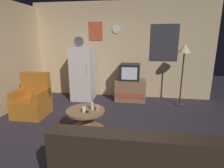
{
  "coord_description": "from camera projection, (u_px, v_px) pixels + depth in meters",
  "views": [
    {
      "loc": [
        0.56,
        -2.93,
        1.75
      ],
      "look_at": [
        -0.02,
        0.9,
        0.75
      ],
      "focal_mm": 29.21,
      "sensor_mm": 36.0,
      "label": 1
    }
  ],
  "objects": [
    {
      "name": "ground_plane",
      "position": [
        106.0,
        136.0,
        3.33
      ],
      "size": [
        12.0,
        12.0,
        0.0
      ],
      "primitive_type": "plane",
      "color": "#2D2833"
    },
    {
      "name": "wall_with_art",
      "position": [
        121.0,
        51.0,
        5.33
      ],
      "size": [
        5.2,
        0.12,
        2.73
      ],
      "color": "#D1B284",
      "rests_on": "ground_plane"
    },
    {
      "name": "fridge",
      "position": [
        83.0,
        73.0,
        5.16
      ],
      "size": [
        0.6,
        0.62,
        1.77
      ],
      "color": "silver",
      "rests_on": "ground_plane"
    },
    {
      "name": "tv_stand",
      "position": [
        130.0,
        90.0,
        5.16
      ],
      "size": [
        0.84,
        0.53,
        0.6
      ],
      "color": "#8E6642",
      "rests_on": "ground_plane"
    },
    {
      "name": "crt_tv",
      "position": [
        130.0,
        72.0,
        5.04
      ],
      "size": [
        0.54,
        0.51,
        0.44
      ],
      "color": "black",
      "rests_on": "tv_stand"
    },
    {
      "name": "standing_lamp",
      "position": [
        184.0,
        53.0,
        4.54
      ],
      "size": [
        0.32,
        0.32,
        1.59
      ],
      "color": "#332D28",
      "rests_on": "ground_plane"
    },
    {
      "name": "coffee_table",
      "position": [
        86.0,
        121.0,
        3.43
      ],
      "size": [
        0.72,
        0.72,
        0.44
      ],
      "color": "#8E6642",
      "rests_on": "ground_plane"
    },
    {
      "name": "wine_glass",
      "position": [
        92.0,
        106.0,
        3.38
      ],
      "size": [
        0.05,
        0.05,
        0.15
      ],
      "primitive_type": "cylinder",
      "color": "silver",
      "rests_on": "coffee_table"
    },
    {
      "name": "mug_ceramic_white",
      "position": [
        84.0,
        109.0,
        3.28
      ],
      "size": [
        0.08,
        0.08,
        0.09
      ],
      "primitive_type": "cylinder",
      "color": "silver",
      "rests_on": "coffee_table"
    },
    {
      "name": "mug_ceramic_tan",
      "position": [
        97.0,
        108.0,
        3.35
      ],
      "size": [
        0.08,
        0.08,
        0.09
      ],
      "primitive_type": "cylinder",
      "color": "tan",
      "rests_on": "coffee_table"
    },
    {
      "name": "remote_control",
      "position": [
        85.0,
        111.0,
        3.29
      ],
      "size": [
        0.15,
        0.11,
        0.02
      ],
      "primitive_type": "cube",
      "rotation": [
        0.0,
        0.0,
        -0.47
      ],
      "color": "black",
      "rests_on": "coffee_table"
    },
    {
      "name": "armchair",
      "position": [
        32.0,
        101.0,
        4.18
      ],
      "size": [
        0.68,
        0.68,
        0.96
      ],
      "color": "#B2661E",
      "rests_on": "ground_plane"
    }
  ]
}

